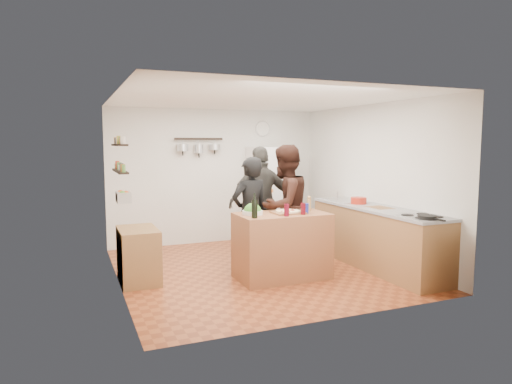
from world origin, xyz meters
name	(u,v)px	position (x,y,z in m)	size (l,w,h in m)	color
room_shell	(249,184)	(0.00, 0.39, 1.25)	(4.20, 4.20, 4.20)	brown
prep_island	(282,246)	(0.13, -0.52, 0.46)	(1.25, 0.72, 0.91)	#975937
pizza_board	(288,213)	(0.21, -0.54, 0.92)	(0.42, 0.34, 0.02)	brown
pizza	(288,211)	(0.21, -0.54, 0.94)	(0.34, 0.34, 0.02)	beige
salad_bowl	(252,213)	(-0.29, -0.47, 0.94)	(0.28, 0.28, 0.06)	silver
wine_bottle	(255,209)	(-0.37, -0.74, 1.03)	(0.08, 0.08, 0.23)	black
wine_glass_near	(287,210)	(0.08, -0.76, 0.99)	(0.07, 0.07, 0.16)	#580718
wine_glass_far	(303,209)	(0.35, -0.72, 0.99)	(0.07, 0.07, 0.16)	#550710
pepper_mill	(309,205)	(0.58, -0.47, 1.00)	(0.05, 0.05, 0.17)	#A47944
salt_canister	(306,208)	(0.43, -0.64, 0.98)	(0.09, 0.09, 0.14)	navy
person_left	(250,214)	(-0.12, 0.04, 0.84)	(0.61, 0.40, 1.68)	black
person_center	(285,207)	(0.41, -0.03, 0.93)	(0.90, 0.70, 1.85)	black
person_back	(261,203)	(0.29, 0.57, 0.91)	(1.07, 0.45, 1.83)	#2B2926
counter_run	(376,238)	(1.70, -0.55, 0.45)	(0.63, 2.63, 0.90)	#9E7042
stove_top	(422,217)	(1.70, -1.50, 0.91)	(0.60, 0.62, 0.02)	white
skillet	(428,217)	(1.60, -1.70, 0.94)	(0.24, 0.24, 0.05)	black
sink	(345,201)	(1.70, 0.30, 0.92)	(0.50, 0.80, 0.03)	silver
cutting_board	(380,208)	(1.70, -0.61, 0.91)	(0.30, 0.40, 0.02)	brown
red_bowl	(359,201)	(1.65, -0.15, 0.97)	(0.25, 0.25, 0.10)	#B32414
fridge	(269,194)	(0.95, 1.75, 0.90)	(0.70, 0.68, 1.80)	white
wall_clock	(262,129)	(0.95, 2.08, 2.15)	(0.30, 0.30, 0.03)	silver
spice_shelf_lower	(120,171)	(-1.93, 0.20, 1.50)	(0.12, 1.00, 0.03)	black
spice_shelf_upper	(119,145)	(-1.93, 0.20, 1.85)	(0.12, 1.00, 0.03)	black
produce_basket	(123,197)	(-1.90, 0.20, 1.15)	(0.18, 0.35, 0.14)	silver
side_table	(138,255)	(-1.74, 0.05, 0.36)	(0.50, 0.80, 0.73)	olive
pot_rack	(199,139)	(-0.35, 2.00, 1.95)	(0.90, 0.04, 0.04)	black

